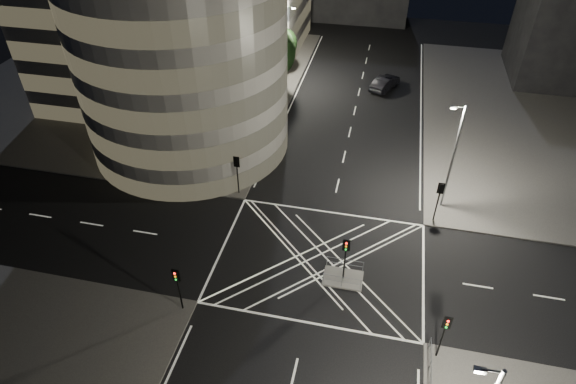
% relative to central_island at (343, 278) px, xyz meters
% --- Properties ---
extents(ground, '(120.00, 120.00, 0.00)m').
position_rel_central_island_xyz_m(ground, '(-2.00, 1.50, -0.07)').
color(ground, black).
rests_on(ground, ground).
extents(sidewalk_far_left, '(42.00, 42.00, 0.15)m').
position_rel_central_island_xyz_m(sidewalk_far_left, '(-31.00, 28.50, 0.00)').
color(sidewalk_far_left, '#4E4C49').
rests_on(sidewalk_far_left, ground).
extents(central_island, '(3.00, 2.00, 0.15)m').
position_rel_central_island_xyz_m(central_island, '(0.00, 0.00, 0.00)').
color(central_island, slate).
rests_on(central_island, ground).
extents(office_tower_curved, '(30.00, 29.00, 27.20)m').
position_rel_central_island_xyz_m(office_tower_curved, '(-22.74, 20.24, 12.58)').
color(office_tower_curved, gray).
rests_on(office_tower_curved, sidewalk_far_left).
extents(tree_a, '(4.01, 4.01, 6.51)m').
position_rel_central_island_xyz_m(tree_a, '(-12.50, 10.50, 4.27)').
color(tree_a, black).
rests_on(tree_a, sidewalk_far_left).
extents(tree_b, '(5.12, 5.12, 7.60)m').
position_rel_central_island_xyz_m(tree_b, '(-12.50, 16.50, 4.73)').
color(tree_b, black).
rests_on(tree_b, sidewalk_far_left).
extents(tree_c, '(4.23, 4.23, 7.17)m').
position_rel_central_island_xyz_m(tree_c, '(-12.50, 22.50, 4.80)').
color(tree_c, black).
rests_on(tree_c, sidewalk_far_left).
extents(tree_d, '(5.55, 5.55, 8.63)m').
position_rel_central_island_xyz_m(tree_d, '(-12.50, 28.50, 5.51)').
color(tree_d, black).
rests_on(tree_d, sidewalk_far_left).
extents(tree_e, '(3.50, 3.50, 6.14)m').
position_rel_central_island_xyz_m(tree_e, '(-12.50, 34.50, 4.19)').
color(tree_e, black).
rests_on(tree_e, sidewalk_far_left).
extents(traffic_signal_fl, '(0.55, 0.22, 4.00)m').
position_rel_central_island_xyz_m(traffic_signal_fl, '(-10.80, 8.30, 2.84)').
color(traffic_signal_fl, black).
rests_on(traffic_signal_fl, sidewalk_far_left).
extents(traffic_signal_nl, '(0.55, 0.22, 4.00)m').
position_rel_central_island_xyz_m(traffic_signal_nl, '(-10.80, -5.30, 2.84)').
color(traffic_signal_nl, black).
rests_on(traffic_signal_nl, sidewalk_near_left).
extents(traffic_signal_fr, '(0.55, 0.22, 4.00)m').
position_rel_central_island_xyz_m(traffic_signal_fr, '(6.80, 8.30, 2.84)').
color(traffic_signal_fr, black).
rests_on(traffic_signal_fr, sidewalk_far_right).
extents(traffic_signal_nr, '(0.55, 0.22, 4.00)m').
position_rel_central_island_xyz_m(traffic_signal_nr, '(6.80, -5.30, 2.84)').
color(traffic_signal_nr, black).
rests_on(traffic_signal_nr, sidewalk_near_right).
extents(traffic_signal_island, '(0.55, 0.22, 4.00)m').
position_rel_central_island_xyz_m(traffic_signal_island, '(0.00, 0.00, 2.84)').
color(traffic_signal_island, black).
rests_on(traffic_signal_island, central_island).
extents(street_lamp_left_near, '(1.25, 0.25, 10.00)m').
position_rel_central_island_xyz_m(street_lamp_left_near, '(-11.44, 13.50, 5.47)').
color(street_lamp_left_near, slate).
rests_on(street_lamp_left_near, sidewalk_far_left).
extents(street_lamp_left_far, '(1.25, 0.25, 10.00)m').
position_rel_central_island_xyz_m(street_lamp_left_far, '(-11.44, 31.50, 5.47)').
color(street_lamp_left_far, slate).
rests_on(street_lamp_left_far, sidewalk_far_left).
extents(street_lamp_right_far, '(1.25, 0.25, 10.00)m').
position_rel_central_island_xyz_m(street_lamp_right_far, '(7.44, 10.50, 5.47)').
color(street_lamp_right_far, slate).
rests_on(street_lamp_right_far, sidewalk_far_right).
extents(railing_island_south, '(2.80, 0.06, 1.10)m').
position_rel_central_island_xyz_m(railing_island_south, '(0.00, -0.90, 0.62)').
color(railing_island_south, slate).
rests_on(railing_island_south, central_island).
extents(railing_island_north, '(2.80, 0.06, 1.10)m').
position_rel_central_island_xyz_m(railing_island_north, '(0.00, 0.90, 0.62)').
color(railing_island_north, slate).
rests_on(railing_island_north, central_island).
extents(sedan, '(3.78, 5.42, 1.69)m').
position_rel_central_island_xyz_m(sedan, '(1.06, 33.07, 0.77)').
color(sedan, black).
rests_on(sedan, ground).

